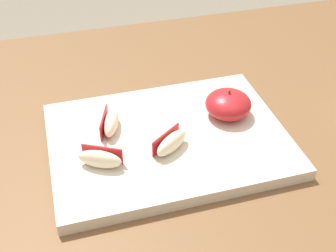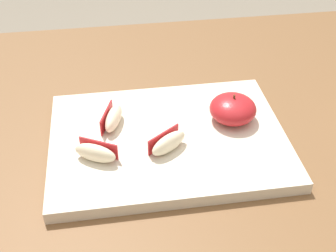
{
  "view_description": "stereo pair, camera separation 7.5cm",
  "coord_description": "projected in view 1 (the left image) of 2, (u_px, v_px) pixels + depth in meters",
  "views": [
    {
      "loc": [
        -0.14,
        -0.62,
        1.26
      ],
      "look_at": [
        0.02,
        -0.06,
        0.79
      ],
      "focal_mm": 47.03,
      "sensor_mm": 36.0,
      "label": 1
    },
    {
      "loc": [
        -0.06,
        -0.63,
        1.26
      ],
      "look_at": [
        0.02,
        -0.06,
        0.79
      ],
      "focal_mm": 47.03,
      "sensor_mm": 36.0,
      "label": 2
    }
  ],
  "objects": [
    {
      "name": "dining_table",
      "position": [
        149.0,
        166.0,
        0.87
      ],
      "size": [
        1.41,
        0.86,
        0.75
      ],
      "color": "brown",
      "rests_on": "ground_plane"
    },
    {
      "name": "cutting_board",
      "position": [
        168.0,
        140.0,
        0.77
      ],
      "size": [
        0.4,
        0.3,
        0.02
      ],
      "color": "beige",
      "rests_on": "dining_table"
    },
    {
      "name": "apple_half_skin_up",
      "position": [
        228.0,
        104.0,
        0.79
      ],
      "size": [
        0.08,
        0.08,
        0.05
      ],
      "color": "#B21E23",
      "rests_on": "cutting_board"
    },
    {
      "name": "apple_wedge_back",
      "position": [
        111.0,
        123.0,
        0.76
      ],
      "size": [
        0.05,
        0.07,
        0.03
      ],
      "color": "beige",
      "rests_on": "cutting_board"
    },
    {
      "name": "apple_wedge_middle",
      "position": [
        171.0,
        143.0,
        0.72
      ],
      "size": [
        0.07,
        0.06,
        0.03
      ],
      "color": "beige",
      "rests_on": "cutting_board"
    },
    {
      "name": "apple_wedge_left",
      "position": [
        100.0,
        159.0,
        0.69
      ],
      "size": [
        0.07,
        0.05,
        0.03
      ],
      "color": "beige",
      "rests_on": "cutting_board"
    }
  ]
}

